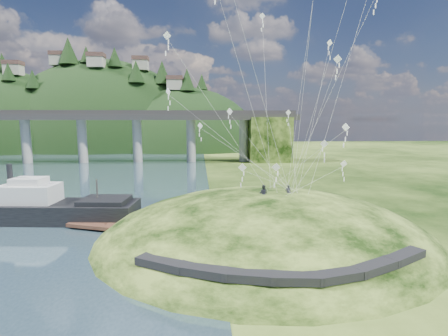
{
  "coord_description": "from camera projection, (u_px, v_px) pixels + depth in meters",
  "views": [
    {
      "loc": [
        1.18,
        -32.59,
        12.41
      ],
      "look_at": [
        4.0,
        6.0,
        7.0
      ],
      "focal_mm": 28.0,
      "sensor_mm": 36.0,
      "label": 1
    }
  ],
  "objects": [
    {
      "name": "ground",
      "position": [
        187.0,
        248.0,
        33.83
      ],
      "size": [
        320.0,
        320.0,
        0.0
      ],
      "primitive_type": "plane",
      "color": "black",
      "rests_on": "ground"
    },
    {
      "name": "grass_hill",
      "position": [
        265.0,
        253.0,
        36.59
      ],
      "size": [
        36.0,
        32.0,
        13.0
      ],
      "color": "black",
      "rests_on": "ground"
    },
    {
      "name": "wooden_dock",
      "position": [
        132.0,
        228.0,
        38.58
      ],
      "size": [
        15.35,
        7.54,
        1.1
      ],
      "color": "#3E2319",
      "rests_on": "ground"
    },
    {
      "name": "kite_flyers",
      "position": [
        270.0,
        185.0,
        35.2
      ],
      "size": [
        3.54,
        1.21,
        1.84
      ],
      "color": "#272734",
      "rests_on": "ground"
    },
    {
      "name": "far_ridge",
      "position": [
        96.0,
        165.0,
        152.38
      ],
      "size": [
        153.0,
        70.0,
        94.5
      ],
      "color": "black",
      "rests_on": "ground"
    },
    {
      "name": "kite_swarm",
      "position": [
        281.0,
        62.0,
        34.29
      ],
      "size": [
        20.15,
        14.96,
        21.84
      ],
      "color": "white",
      "rests_on": "ground"
    },
    {
      "name": "bridge",
      "position": [
        102.0,
        129.0,
        99.78
      ],
      "size": [
        160.0,
        11.0,
        15.0
      ],
      "color": "#2D2B2B",
      "rests_on": "ground"
    },
    {
      "name": "work_barge",
      "position": [
        50.0,
        207.0,
        42.63
      ],
      "size": [
        20.6,
        7.41,
        7.06
      ],
      "color": "black",
      "rests_on": "ground"
    },
    {
      "name": "footpath",
      "position": [
        290.0,
        268.0,
        24.45
      ],
      "size": [
        22.29,
        5.84,
        0.83
      ],
      "color": "black",
      "rests_on": "ground"
    }
  ]
}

